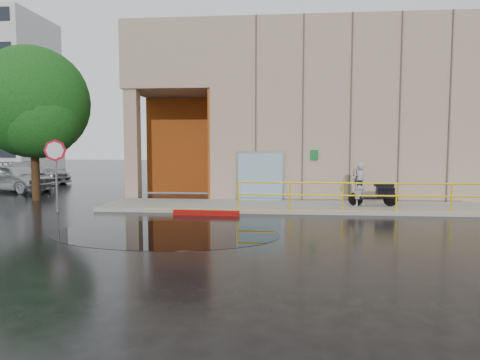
{
  "coord_description": "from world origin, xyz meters",
  "views": [
    {
      "loc": [
        0.94,
        -12.49,
        2.51
      ],
      "look_at": [
        -0.42,
        3.0,
        1.25
      ],
      "focal_mm": 32.0,
      "sensor_mm": 36.0,
      "label": 1
    }
  ],
  "objects_px": {
    "scooter": "(374,185)",
    "tree_near": "(34,106)",
    "person": "(359,184)",
    "red_curb": "(206,213)",
    "car_c": "(34,173)",
    "car_a": "(16,177)",
    "stop_sign": "(55,160)"
  },
  "relations": [
    {
      "from": "scooter",
      "to": "tree_near",
      "type": "bearing_deg",
      "value": 171.51
    },
    {
      "from": "person",
      "to": "red_curb",
      "type": "bearing_deg",
      "value": -18.43
    },
    {
      "from": "car_c",
      "to": "car_a",
      "type": "bearing_deg",
      "value": -148.24
    },
    {
      "from": "red_curb",
      "to": "tree_near",
      "type": "xyz_separation_m",
      "value": [
        -8.31,
        3.41,
        4.15
      ]
    },
    {
      "from": "stop_sign",
      "to": "tree_near",
      "type": "bearing_deg",
      "value": 107.91
    },
    {
      "from": "scooter",
      "to": "car_c",
      "type": "xyz_separation_m",
      "value": [
        -19.67,
        9.83,
        -0.25
      ]
    },
    {
      "from": "person",
      "to": "car_a",
      "type": "bearing_deg",
      "value": -52.51
    },
    {
      "from": "car_a",
      "to": "car_c",
      "type": "distance_m",
      "value": 5.06
    },
    {
      "from": "person",
      "to": "stop_sign",
      "type": "xyz_separation_m",
      "value": [
        -11.46,
        -1.42,
        0.98
      ]
    },
    {
      "from": "car_a",
      "to": "scooter",
      "type": "bearing_deg",
      "value": -85.16
    },
    {
      "from": "scooter",
      "to": "red_curb",
      "type": "height_order",
      "value": "scooter"
    },
    {
      "from": "red_curb",
      "to": "scooter",
      "type": "bearing_deg",
      "value": 16.58
    },
    {
      "from": "scooter",
      "to": "red_curb",
      "type": "bearing_deg",
      "value": -165.86
    },
    {
      "from": "scooter",
      "to": "car_c",
      "type": "relative_size",
      "value": 0.38
    },
    {
      "from": "red_curb",
      "to": "car_c",
      "type": "distance_m",
      "value": 17.8
    },
    {
      "from": "stop_sign",
      "to": "car_a",
      "type": "distance_m",
      "value": 8.9
    },
    {
      "from": "scooter",
      "to": "car_c",
      "type": "bearing_deg",
      "value": 151.0
    },
    {
      "from": "red_curb",
      "to": "car_a",
      "type": "distance_m",
      "value": 13.57
    },
    {
      "from": "car_a",
      "to": "car_c",
      "type": "xyz_separation_m",
      "value": [
        -1.77,
        4.74,
        -0.04
      ]
    },
    {
      "from": "stop_sign",
      "to": "car_a",
      "type": "relative_size",
      "value": 0.61
    },
    {
      "from": "scooter",
      "to": "stop_sign",
      "type": "xyz_separation_m",
      "value": [
        -12.04,
        -1.5,
        1.0
      ]
    },
    {
      "from": "person",
      "to": "tree_near",
      "type": "relative_size",
      "value": 0.25
    },
    {
      "from": "scooter",
      "to": "car_c",
      "type": "distance_m",
      "value": 21.99
    },
    {
      "from": "person",
      "to": "red_curb",
      "type": "relative_size",
      "value": 0.71
    },
    {
      "from": "tree_near",
      "to": "scooter",
      "type": "bearing_deg",
      "value": -6.05
    },
    {
      "from": "stop_sign",
      "to": "car_c",
      "type": "bearing_deg",
      "value": 102.03
    },
    {
      "from": "person",
      "to": "stop_sign",
      "type": "height_order",
      "value": "stop_sign"
    },
    {
      "from": "scooter",
      "to": "tree_near",
      "type": "height_order",
      "value": "tree_near"
    },
    {
      "from": "car_a",
      "to": "tree_near",
      "type": "bearing_deg",
      "value": -116.17
    },
    {
      "from": "scooter",
      "to": "tree_near",
      "type": "distance_m",
      "value": 15.02
    },
    {
      "from": "red_curb",
      "to": "tree_near",
      "type": "bearing_deg",
      "value": 157.68
    },
    {
      "from": "tree_near",
      "to": "stop_sign",
      "type": "bearing_deg",
      "value": -50.14
    }
  ]
}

